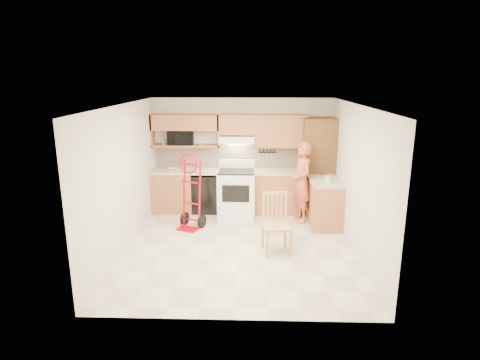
{
  "coord_description": "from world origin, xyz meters",
  "views": [
    {
      "loc": [
        0.23,
        -6.7,
        2.97
      ],
      "look_at": [
        0.0,
        0.5,
        1.1
      ],
      "focal_mm": 30.2,
      "sensor_mm": 36.0,
      "label": 1
    }
  ],
  "objects_px": {
    "microwave": "(181,138)",
    "person": "(302,182)",
    "range": "(236,190)",
    "hand_truck": "(190,195)",
    "dining_chair": "(277,224)"
  },
  "relations": [
    {
      "from": "person",
      "to": "dining_chair",
      "type": "relative_size",
      "value": 1.64
    },
    {
      "from": "microwave",
      "to": "range",
      "type": "height_order",
      "value": "microwave"
    },
    {
      "from": "microwave",
      "to": "person",
      "type": "bearing_deg",
      "value": -20.01
    },
    {
      "from": "range",
      "to": "person",
      "type": "distance_m",
      "value": 1.42
    },
    {
      "from": "person",
      "to": "dining_chair",
      "type": "xyz_separation_m",
      "value": [
        -0.59,
        -1.57,
        -0.33
      ]
    },
    {
      "from": "microwave",
      "to": "range",
      "type": "xyz_separation_m",
      "value": [
        1.24,
        -0.43,
        -1.06
      ]
    },
    {
      "from": "range",
      "to": "dining_chair",
      "type": "xyz_separation_m",
      "value": [
        0.77,
        -1.87,
        -0.07
      ]
    },
    {
      "from": "person",
      "to": "hand_truck",
      "type": "relative_size",
      "value": 1.24
    },
    {
      "from": "person",
      "to": "dining_chair",
      "type": "distance_m",
      "value": 1.71
    },
    {
      "from": "microwave",
      "to": "dining_chair",
      "type": "distance_m",
      "value": 3.26
    },
    {
      "from": "range",
      "to": "person",
      "type": "bearing_deg",
      "value": -12.75
    },
    {
      "from": "microwave",
      "to": "dining_chair",
      "type": "xyz_separation_m",
      "value": [
        2.01,
        -2.3,
        -1.13
      ]
    },
    {
      "from": "range",
      "to": "hand_truck",
      "type": "distance_m",
      "value": 1.19
    },
    {
      "from": "person",
      "to": "dining_chair",
      "type": "bearing_deg",
      "value": -34.49
    },
    {
      "from": "microwave",
      "to": "range",
      "type": "bearing_deg",
      "value": -23.24
    }
  ]
}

